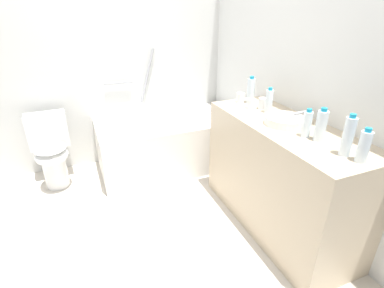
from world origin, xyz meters
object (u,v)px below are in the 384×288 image
at_px(water_bottle_1, 251,91).
at_px(water_bottle_5, 307,124).
at_px(water_bottle_4, 364,146).
at_px(drinking_glass_0, 251,104).
at_px(drinking_glass_1, 263,103).
at_px(bathtub, 166,142).
at_px(toilet, 51,150).
at_px(water_bottle_2, 269,101).
at_px(water_bottle_3, 321,126).
at_px(toilet_paper_roll, 28,189).
at_px(sink_faucet, 303,117).
at_px(sink_basin, 285,121).
at_px(drinking_glass_2, 241,98).
at_px(water_bottle_0, 348,136).

height_order(water_bottle_1, water_bottle_5, water_bottle_1).
bearing_deg(water_bottle_1, water_bottle_4, -91.69).
bearing_deg(drinking_glass_0, drinking_glass_1, -28.56).
relative_size(bathtub, water_bottle_1, 6.11).
bearing_deg(toilet, water_bottle_2, 54.97).
distance_m(bathtub, water_bottle_4, 2.11).
xyz_separation_m(water_bottle_2, water_bottle_3, (-0.03, -0.58, 0.01)).
distance_m(toilet, toilet_paper_roll, 0.44).
bearing_deg(water_bottle_4, sink_faucet, 76.51).
relative_size(water_bottle_2, toilet_paper_roll, 1.62).
bearing_deg(water_bottle_1, toilet, 154.91).
height_order(sink_basin, water_bottle_2, water_bottle_2).
distance_m(toilet, drinking_glass_1, 2.10).
relative_size(water_bottle_3, drinking_glass_1, 2.32).
relative_size(sink_basin, water_bottle_3, 1.31).
height_order(drinking_glass_0, drinking_glass_2, drinking_glass_2).
relative_size(water_bottle_1, water_bottle_3, 1.09).
height_order(water_bottle_0, water_bottle_5, water_bottle_0).
bearing_deg(sink_basin, toilet_paper_roll, 147.92).
bearing_deg(toilet, toilet_paper_roll, -64.09).
bearing_deg(drinking_glass_0, water_bottle_0, -88.44).
xyz_separation_m(water_bottle_4, drinking_glass_1, (0.04, 0.99, -0.05)).
bearing_deg(sink_faucet, toilet, 143.72).
bearing_deg(water_bottle_4, drinking_glass_0, 92.54).
bearing_deg(water_bottle_4, water_bottle_5, 95.50).
distance_m(water_bottle_0, toilet_paper_roll, 2.81).
relative_size(toilet, sink_basin, 2.56).
xyz_separation_m(bathtub, water_bottle_2, (0.57, -1.02, 0.69)).
distance_m(toilet, water_bottle_3, 2.49).
bearing_deg(bathtub, toilet, 175.80).
bearing_deg(sink_faucet, drinking_glass_0, 115.44).
distance_m(water_bottle_1, toilet_paper_roll, 2.33).
xyz_separation_m(toilet, toilet_paper_roll, (-0.26, -0.14, -0.32)).
relative_size(toilet, sink_faucet, 4.85).
bearing_deg(toilet_paper_roll, sink_faucet, -29.95).
xyz_separation_m(sink_faucet, water_bottle_1, (-0.12, 0.55, 0.08)).
distance_m(water_bottle_3, water_bottle_5, 0.09).
bearing_deg(sink_faucet, drinking_glass_2, 107.15).
bearing_deg(water_bottle_4, water_bottle_0, 102.39).
relative_size(water_bottle_2, water_bottle_4, 1.03).
bearing_deg(toilet_paper_roll, drinking_glass_0, -22.86).
distance_m(sink_basin, water_bottle_2, 0.28).
xyz_separation_m(sink_basin, water_bottle_2, (0.05, 0.27, 0.07)).
xyz_separation_m(water_bottle_4, water_bottle_5, (-0.04, 0.39, -0.00)).
xyz_separation_m(sink_faucet, water_bottle_2, (-0.13, 0.27, 0.06)).
relative_size(sink_faucet, water_bottle_3, 0.69).
bearing_deg(water_bottle_0, toilet_paper_roll, 138.07).
height_order(water_bottle_2, drinking_glass_2, water_bottle_2).
xyz_separation_m(toilet, sink_faucet, (1.87, -1.37, 0.55)).
xyz_separation_m(water_bottle_2, drinking_glass_0, (-0.07, 0.15, -0.05)).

